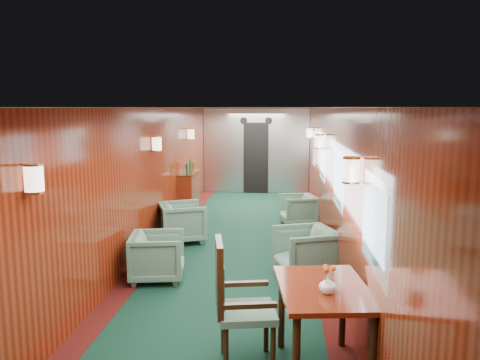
{
  "coord_description": "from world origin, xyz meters",
  "views": [
    {
      "loc": [
        0.72,
        -7.3,
        2.4
      ],
      "look_at": [
        0.0,
        0.77,
        1.15
      ],
      "focal_mm": 35.0,
      "sensor_mm": 36.0,
      "label": 1
    }
  ],
  "objects": [
    {
      "name": "armchair_right_near",
      "position": [
        1.08,
        -0.8,
        0.36
      ],
      "size": [
        1.0,
        0.99,
        0.72
      ],
      "primitive_type": "imported",
      "rotation": [
        0.0,
        0.0,
        -1.22
      ],
      "color": "#1F493D",
      "rests_on": "ground"
    },
    {
      "name": "armchair_left_near",
      "position": [
        -1.0,
        -1.1,
        0.34
      ],
      "size": [
        0.84,
        0.82,
        0.67
      ],
      "primitive_type": "imported",
      "rotation": [
        0.0,
        0.0,
        1.73
      ],
      "color": "#1F493D",
      "rests_on": "ground"
    },
    {
      "name": "armchair_left_far",
      "position": [
        -1.05,
        0.82,
        0.36
      ],
      "size": [
        1.02,
        1.0,
        0.72
      ],
      "primitive_type": "imported",
      "rotation": [
        0.0,
        0.0,
        1.95
      ],
      "color": "#1F493D",
      "rests_on": "ground"
    },
    {
      "name": "flower_vase",
      "position": [
        1.13,
        -3.44,
        0.91
      ],
      "size": [
        0.17,
        0.17,
        0.16
      ],
      "primitive_type": "imported",
      "rotation": [
        0.0,
        0.0,
        -0.19
      ],
      "color": "white",
      "rests_on": "dining_table"
    },
    {
      "name": "credenza",
      "position": [
        -1.34,
        2.92,
        0.5
      ],
      "size": [
        0.34,
        1.1,
        1.26
      ],
      "color": "maroon",
      "rests_on": "ground"
    },
    {
      "name": "bulkhead",
      "position": [
        0.0,
        5.91,
        1.18
      ],
      "size": [
        2.98,
        0.17,
        2.39
      ],
      "color": "silver",
      "rests_on": "ground"
    },
    {
      "name": "windows_right",
      "position": [
        1.49,
        0.25,
        1.45
      ],
      "size": [
        0.02,
        8.6,
        0.8
      ],
      "color": "silver",
      "rests_on": "ground"
    },
    {
      "name": "armchair_right_far",
      "position": [
        1.07,
        2.25,
        0.31
      ],
      "size": [
        0.83,
        0.82,
        0.63
      ],
      "primitive_type": "imported",
      "rotation": [
        0.0,
        0.0,
        -1.32
      ],
      "color": "#1F493D",
      "rests_on": "ground"
    },
    {
      "name": "room",
      "position": [
        0.0,
        0.0,
        1.63
      ],
      "size": [
        12.0,
        12.1,
        2.4
      ],
      "color": "#0D3022",
      "rests_on": "ground"
    },
    {
      "name": "dining_table",
      "position": [
        1.11,
        -3.28,
        0.7
      ],
      "size": [
        0.91,
        1.2,
        0.83
      ],
      "rotation": [
        0.0,
        0.0,
        0.12
      ],
      "color": "maroon",
      "rests_on": "ground"
    },
    {
      "name": "wall_sconces",
      "position": [
        0.0,
        0.57,
        1.79
      ],
      "size": [
        2.97,
        7.97,
        0.25
      ],
      "color": "#F7E3C1",
      "rests_on": "ground"
    },
    {
      "name": "side_chair",
      "position": [
        0.31,
        -3.21,
        0.66
      ],
      "size": [
        0.62,
        0.65,
        1.21
      ],
      "rotation": [
        0.0,
        0.0,
        0.18
      ],
      "color": "#1F493D",
      "rests_on": "ground"
    }
  ]
}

